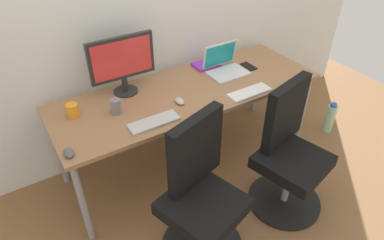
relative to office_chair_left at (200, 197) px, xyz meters
The scene contains 15 objects.
ground_plane 0.90m from the office_chair_left, 63.85° to the left, with size 5.28×5.28×0.00m, color brown.
desk 0.83m from the office_chair_left, 63.85° to the left, with size 2.05×0.72×0.71m.
office_chair_left is the anchor object (origin of this frame).
office_chair_right 0.74m from the office_chair_left, ahead, with size 0.54×0.54×0.94m.
water_bottle_on_floor 1.77m from the office_chair_left, 12.40° to the left, with size 0.09×0.09×0.31m.
desktop_monitor 1.08m from the office_chair_left, 93.60° to the left, with size 0.48×0.18×0.43m.
open_laptop 1.16m from the office_chair_left, 47.13° to the left, with size 0.31×0.26×0.23m.
keyboard_by_monitor 0.56m from the office_chair_left, 96.96° to the left, with size 0.34×0.12×0.02m, color #B7B7B7.
keyboard_by_laptop 0.88m from the office_chair_left, 31.64° to the left, with size 0.34×0.12×0.02m, color silver.
mouse_by_monitor 0.83m from the office_chair_left, 143.24° to the left, with size 0.06×0.10×0.03m, color #515156.
mouse_by_laptop 0.70m from the office_chair_left, 70.97° to the left, with size 0.06×0.10×0.03m, color #B7B7B7.
coffee_mug 1.02m from the office_chair_left, 119.87° to the left, with size 0.08×0.08×0.09m, color orange.
pen_cup 0.82m from the office_chair_left, 107.03° to the left, with size 0.07×0.07×0.10m, color slate.
phone_near_monitor 1.28m from the office_chair_left, 38.36° to the left, with size 0.07×0.14×0.01m, color black.
notebook 1.22m from the office_chair_left, 55.08° to the left, with size 0.21×0.15×0.03m, color purple.
Camera 1 is at (-1.15, -1.91, 2.05)m, focal length 32.28 mm.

